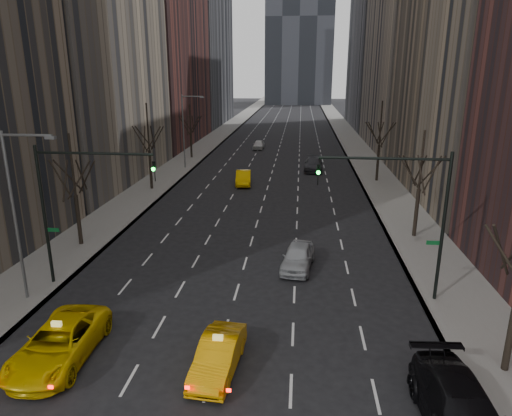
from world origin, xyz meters
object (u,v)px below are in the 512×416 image
(taxi_suv, at_px, (59,343))
(silver_sedan_ahead, at_px, (298,257))
(parked_suv_black, at_px, (461,412))
(taxi_sedan, at_px, (218,355))

(taxi_suv, relative_size, silver_sedan_ahead, 1.30)
(taxi_suv, bearing_deg, silver_sedan_ahead, 45.27)
(silver_sedan_ahead, distance_m, parked_suv_black, 14.39)
(taxi_sedan, distance_m, silver_sedan_ahead, 11.12)
(taxi_suv, distance_m, taxi_sedan, 6.90)
(silver_sedan_ahead, bearing_deg, parked_suv_black, -59.15)
(silver_sedan_ahead, relative_size, parked_suv_black, 0.74)
(taxi_sedan, relative_size, parked_suv_black, 0.73)
(taxi_suv, bearing_deg, taxi_sedan, -1.83)
(silver_sedan_ahead, bearing_deg, taxi_sedan, -98.74)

